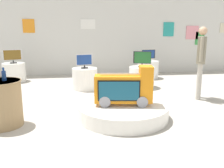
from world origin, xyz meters
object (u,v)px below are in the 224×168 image
main_display_pedestal (123,111)px  display_pedestal_right_rear (148,69)px  novelty_firetruck_tv (124,89)px  bottle_on_side_table (4,75)px  tv_on_left_rear (13,56)px  display_pedestal_center_rear (142,77)px  shopper_browsing_near_truck (201,57)px  display_pedestal_left_rear (14,72)px  side_table_round (2,103)px  tv_on_far_right (84,61)px  tv_on_center_rear (142,59)px  display_pedestal_far_right (85,79)px  tv_on_right_rear (148,55)px

main_display_pedestal → display_pedestal_right_rear: size_ratio=2.37×
novelty_firetruck_tv → bottle_on_side_table: 2.16m
display_pedestal_right_rear → bottle_on_side_table: bottle_on_side_table is taller
tv_on_left_rear → display_pedestal_center_rear: bearing=-19.0°
main_display_pedestal → shopper_browsing_near_truck: 2.54m
display_pedestal_left_rear → side_table_round: (0.76, -3.96, 0.12)m
tv_on_far_right → shopper_browsing_near_truck: size_ratio=0.26×
main_display_pedestal → novelty_firetruck_tv: size_ratio=1.55×
tv_on_left_rear → tv_on_far_right: (2.28, -1.37, -0.03)m
main_display_pedestal → tv_on_center_rear: size_ratio=3.47×
main_display_pedestal → display_pedestal_far_right: size_ratio=2.44×
tv_on_left_rear → bottle_on_side_table: bottle_on_side_table is taller
tv_on_right_rear → display_pedestal_center_rear: bearing=-112.9°
display_pedestal_left_rear → tv_on_left_rear: size_ratio=1.30×
novelty_firetruck_tv → side_table_round: (-2.22, -0.10, -0.16)m
tv_on_right_rear → tv_on_left_rear: bearing=180.0°
tv_on_left_rear → display_pedestal_far_right: tv_on_left_rear is taller
tv_on_right_rear → display_pedestal_far_right: bearing=-148.8°
main_display_pedestal → tv_on_far_right: 2.66m
tv_on_right_rear → shopper_browsing_near_truck: size_ratio=0.28×
tv_on_center_rear → display_pedestal_far_right: bearing=-179.8°
bottle_on_side_table → shopper_browsing_near_truck: 4.39m
novelty_firetruck_tv → display_pedestal_center_rear: size_ratio=1.50×
novelty_firetruck_tv → display_pedestal_right_rear: 4.17m
display_pedestal_left_rear → main_display_pedestal: bearing=-52.5°
tv_on_far_right → display_pedestal_center_rear: bearing=0.4°
novelty_firetruck_tv → main_display_pedestal: bearing=154.7°
tv_on_left_rear → side_table_round: tv_on_left_rear is taller
tv_on_center_rear → display_pedestal_far_right: 1.77m
tv_on_right_rear → main_display_pedestal: bearing=-112.3°
tv_on_left_rear → tv_on_right_rear: bearing=-0.0°
display_pedestal_right_rear → tv_on_left_rear: bearing=-180.0°
display_pedestal_right_rear → bottle_on_side_table: (-3.69, -3.96, 0.61)m
display_pedestal_left_rear → novelty_firetruck_tv: bearing=-52.4°
display_pedestal_center_rear → tv_on_left_rear: bearing=161.0°
display_pedestal_left_rear → display_pedestal_center_rear: (3.96, -1.36, 0.00)m
display_pedestal_right_rear → tv_on_right_rear: size_ratio=1.50×
bottle_on_side_table → tv_on_right_rear: bearing=47.0°
display_pedestal_left_rear → bottle_on_side_table: bearing=-78.0°
main_display_pedestal → display_pedestal_center_rear: (1.00, 2.49, 0.17)m
tv_on_center_rear → display_pedestal_far_right: size_ratio=0.70×
tv_on_left_rear → display_pedestal_right_rear: tv_on_left_rear is taller
novelty_firetruck_tv → tv_on_left_rear: tv_on_left_rear is taller
tv_on_far_right → tv_on_left_rear: bearing=148.9°
side_table_round → tv_on_left_rear: bearing=100.9°
tv_on_right_rear → novelty_firetruck_tv: bearing=-112.0°
bottle_on_side_table → display_pedestal_left_rear: bearing=102.0°
tv_on_center_rear → tv_on_far_right: (-1.68, -0.01, -0.04)m
tv_on_left_rear → tv_on_far_right: 2.66m
display_pedestal_far_right → main_display_pedestal: bearing=-74.7°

